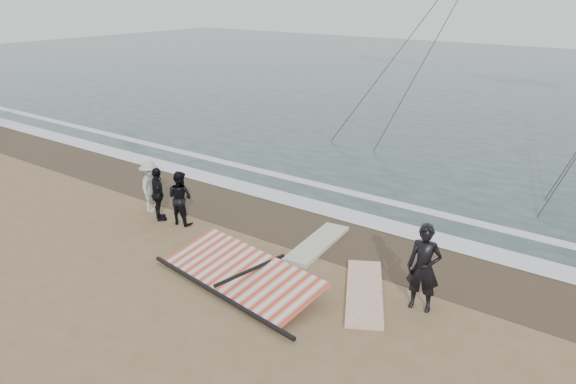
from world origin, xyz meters
name	(u,v)px	position (x,y,z in m)	size (l,w,h in m)	color
ground	(228,309)	(0.00, 0.00, 0.00)	(120.00, 120.00, 0.00)	#8C704C
sea	(572,90)	(0.00, 33.00, 0.01)	(120.00, 54.00, 0.02)	#233838
wet_sand	(341,237)	(0.00, 4.50, 0.01)	(120.00, 2.80, 0.01)	#4C3D2B
foam_near	(367,220)	(0.00, 5.90, 0.03)	(120.00, 0.90, 0.01)	white
foam_far	(394,203)	(0.00, 7.60, 0.03)	(120.00, 0.45, 0.01)	white
man_main	(424,268)	(3.20, 2.48, 0.95)	(0.70, 0.46, 1.91)	black
board_white	(364,292)	(1.98, 2.27, 0.06)	(0.78, 2.77, 0.11)	white
board_cream	(317,244)	(-0.23, 3.68, 0.05)	(0.69, 2.59, 0.11)	beige
trio_cluster	(161,192)	(-4.94, 2.57, 0.78)	(2.35, 1.29, 1.58)	black
sail_rig	(243,273)	(-0.56, 1.12, 0.20)	(4.68, 2.31, 0.52)	black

